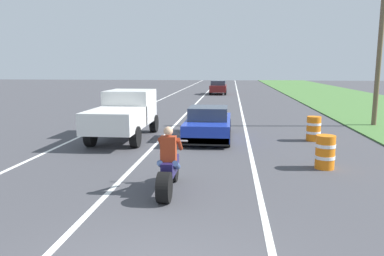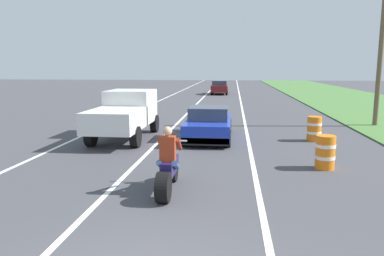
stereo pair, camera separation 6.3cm
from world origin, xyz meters
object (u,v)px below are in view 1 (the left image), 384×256
object	(u,v)px
sports_car_blue	(208,124)
distant_car_far_ahead	(218,87)
motorcycle_with_rider	(169,169)
construction_barrel_nearest	(325,152)
construction_barrel_mid	(314,129)
pickup_truck_left_lane_white	(125,113)

from	to	relation	value
sports_car_blue	distant_car_far_ahead	distance (m)	25.64
motorcycle_with_rider	construction_barrel_nearest	xyz separation A→B (m)	(4.23, 2.65, -0.09)
sports_car_blue	construction_barrel_mid	distance (m)	4.29
pickup_truck_left_lane_white	construction_barrel_nearest	distance (m)	8.19
motorcycle_with_rider	construction_barrel_mid	xyz separation A→B (m)	(4.80, 6.90, -0.09)
pickup_truck_left_lane_white	distant_car_far_ahead	size ratio (longest dim) A/B	1.20
construction_barrel_nearest	distant_car_far_ahead	bearing A→B (deg)	98.12
construction_barrel_nearest	distant_car_far_ahead	world-z (taller)	distant_car_far_ahead
sports_car_blue	distant_car_far_ahead	world-z (taller)	distant_car_far_ahead
construction_barrel_mid	distant_car_far_ahead	xyz separation A→B (m)	(-4.82, 25.58, 0.27)
pickup_truck_left_lane_white	distant_car_far_ahead	distance (m)	26.16
distant_car_far_ahead	construction_barrel_mid	bearing A→B (deg)	-79.33
pickup_truck_left_lane_white	construction_barrel_mid	xyz separation A→B (m)	(7.77, 0.41, -0.60)
construction_barrel_mid	distant_car_far_ahead	bearing A→B (deg)	100.67
motorcycle_with_rider	pickup_truck_left_lane_white	size ratio (longest dim) A/B	0.46
pickup_truck_left_lane_white	construction_barrel_nearest	world-z (taller)	pickup_truck_left_lane_white
motorcycle_with_rider	pickup_truck_left_lane_white	world-z (taller)	pickup_truck_left_lane_white
pickup_truck_left_lane_white	motorcycle_with_rider	bearing A→B (deg)	-65.44
motorcycle_with_rider	pickup_truck_left_lane_white	bearing A→B (deg)	114.56
sports_car_blue	construction_barrel_nearest	world-z (taller)	sports_car_blue
sports_car_blue	distant_car_far_ahead	xyz separation A→B (m)	(-0.54, 25.64, 0.14)
construction_barrel_nearest	construction_barrel_mid	size ratio (longest dim) A/B	1.00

